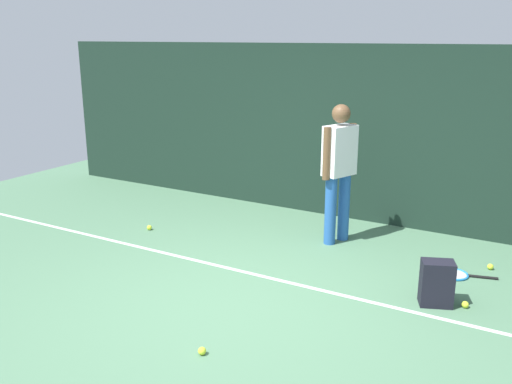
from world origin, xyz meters
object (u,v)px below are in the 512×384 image
Objects in this scene: tennis_ball_by_fence at (490,267)px; tennis_ball_near_player at (149,228)px; tennis_ball_far_left at (202,351)px; tennis_player at (339,166)px; backpack at (436,283)px; tennis_racket at (456,274)px; tennis_ball_mid_court at (465,305)px.

tennis_ball_near_player is at bearing -168.14° from tennis_ball_by_fence.
tennis_ball_near_player and tennis_ball_far_left have the same top height.
tennis_player is 25.76× the size of tennis_ball_far_left.
tennis_player is 3.86× the size of backpack.
tennis_racket is at bearing -115.85° from backpack.
tennis_ball_by_fence and tennis_ball_mid_court have the same top height.
tennis_ball_far_left is at bearing -131.83° from tennis_ball_mid_court.
tennis_ball_near_player is at bearing 177.00° from tennis_ball_mid_court.
tennis_ball_far_left is (-1.42, -1.83, -0.18)m from backpack.
tennis_player is 3.08m from tennis_ball_far_left.
backpack reaches higher than tennis_ball_far_left.
tennis_player reaches higher than tennis_racket.
tennis_ball_far_left is at bearing 30.15° from backpack.
tennis_ball_by_fence is 1.07m from tennis_ball_mid_court.
backpack is (-0.05, -0.77, 0.20)m from tennis_racket.
tennis_ball_near_player is at bearing -6.76° from tennis_racket.
tennis_ball_near_player is 1.00× the size of tennis_ball_by_fence.
tennis_ball_mid_court is at bearing 48.17° from tennis_ball_far_left.
tennis_ball_by_fence is (0.29, 0.35, 0.02)m from tennis_racket.
tennis_ball_mid_court and tennis_ball_far_left have the same top height.
tennis_ball_mid_court is (0.27, 0.06, -0.18)m from backpack.
tennis_racket is 1.45× the size of backpack.
tennis_racket is 3.82m from tennis_ball_near_player.
backpack is at bearing -168.25° from tennis_ball_mid_court.
tennis_player is 2.02m from tennis_ball_by_fence.
tennis_player is at bearing 148.69° from tennis_ball_mid_court.
tennis_player is 25.76× the size of tennis_ball_by_fence.
tennis_ball_near_player is at bearing -26.13° from backpack.
backpack is 6.67× the size of tennis_ball_near_player.
tennis_player reaches higher than backpack.
tennis_ball_far_left is at bearing -42.09° from tennis_ball_near_player.
tennis_ball_mid_court is at bearing -3.00° from tennis_ball_near_player.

